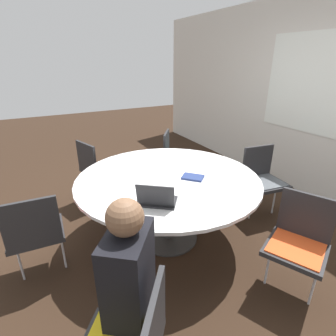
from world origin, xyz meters
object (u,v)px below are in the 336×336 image
Objects in this scene: chair_4 at (96,166)px; chair_5 at (35,230)px; chair_1 at (299,238)px; laptop at (157,199)px; spiral_notebook at (193,177)px; chair_3 at (175,155)px; chair_2 at (263,176)px; handbag at (238,187)px; person_0 at (127,278)px.

chair_5 is at bearing -52.62° from chair_4.
chair_1 and chair_4 have the same top height.
laptop is (1.63, 0.12, 0.27)m from chair_4.
chair_3 is at bearing 158.33° from spiral_notebook.
chair_1 is at bearing -27.92° from chair_5.
spiral_notebook is (0.14, 1.48, 0.23)m from chair_5.
chair_4 is 1.43m from chair_5.
chair_2 is 1.00× the size of chair_3.
laptop is at bearing 1.60° from chair_3.
chair_2 is 1.00× the size of chair_4.
chair_4 is 2.26× the size of laptop.
laptop is at bearing 19.64° from chair_2.
laptop reaches higher than chair_3.
chair_3 reaches higher than spiral_notebook.
chair_1 is 1.72m from handbag.
chair_2 is at bearing -58.30° from chair_1.
spiral_notebook is at bearing 14.23° from chair_3.
chair_1 is at bearing 6.42° from chair_4.
chair_1 reaches higher than spiral_notebook.
chair_4 reaches higher than spiral_notebook.
chair_4 is at bearing -28.98° from chair_2.
chair_2 and chair_5 have the same top height.
chair_1 and chair_3 have the same top height.
chair_1 is 1.43m from person_0.
chair_3 is 1.04m from handbag.
handbag is (-0.81, 1.69, -0.66)m from laptop.
person_0 is (1.05, 0.45, 0.19)m from chair_5.
chair_1 and chair_2 have the same top height.
chair_2 reaches higher than spiral_notebook.
chair_2 is 3.43× the size of spiral_notebook.
person_0 is 2.66m from handbag.
chair_1 is 3.43× the size of spiral_notebook.
handbag is at bearing -92.44° from chair_2.
spiral_notebook is (-0.98, -0.39, 0.23)m from chair_1.
handbag is at bearing 11.13° from chair_5.
chair_3 is 2.23m from chair_5.
laptop is at bearing -22.37° from chair_5.
person_0 reaches higher than chair_1.
chair_4 is 1.65m from laptop.
chair_5 is at bearing 60.75° from person_0.
laptop reaches higher than chair_5.
chair_3 reaches higher than handbag.
chair_5 is 2.44× the size of handbag.
chair_1 is 1.22m from chair_2.
chair_4 is 2.03m from handbag.
chair_5 is (-1.13, -1.87, 0.00)m from chair_1.
chair_5 is at bearing -95.55° from spiral_notebook.
chair_3 is 1.85m from laptop.
chair_3 and chair_5 have the same top height.
spiral_notebook is (-0.90, 1.03, 0.04)m from person_0.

